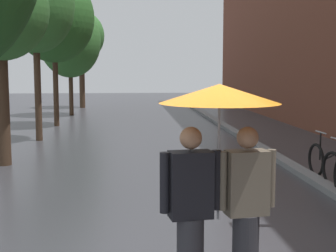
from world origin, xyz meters
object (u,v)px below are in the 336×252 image
(street_tree_2, at_px, (35,4))
(street_tree_4, at_px, (70,41))
(street_tree_5, at_px, (81,37))
(street_tree_3, at_px, (54,18))
(couple_under_umbrella, at_px, (219,157))

(street_tree_2, relative_size, street_tree_4, 1.08)
(street_tree_2, distance_m, street_tree_4, 8.33)
(street_tree_4, relative_size, street_tree_5, 0.96)
(street_tree_5, bearing_deg, street_tree_3, -90.99)
(street_tree_5, relative_size, couple_under_umbrella, 2.63)
(street_tree_2, relative_size, couple_under_umbrella, 2.73)
(street_tree_2, xyz_separation_m, couple_under_umbrella, (3.67, -10.78, -2.79))
(street_tree_2, bearing_deg, street_tree_5, 89.44)
(street_tree_4, distance_m, couple_under_umbrella, 19.54)
(street_tree_3, distance_m, street_tree_5, 8.96)
(street_tree_5, bearing_deg, street_tree_4, -91.25)
(street_tree_3, distance_m, street_tree_4, 4.48)
(street_tree_2, xyz_separation_m, street_tree_3, (-0.03, 3.86, -0.03))
(street_tree_2, height_order, couple_under_umbrella, street_tree_2)
(street_tree_3, relative_size, street_tree_4, 1.11)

